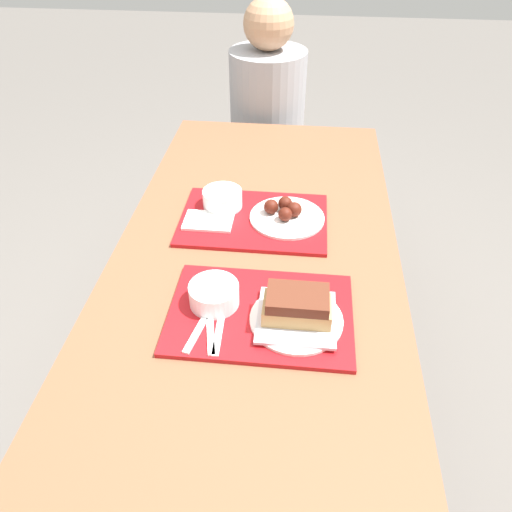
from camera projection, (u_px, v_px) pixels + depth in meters
The scene contains 14 objects.
ground_plane at pixel (255, 418), 1.83m from camera, with size 12.00×12.00×0.00m, color #605B56.
picnic_table at pixel (255, 285), 1.41m from camera, with size 0.79×1.76×0.75m.
picnic_bench_far at pixel (279, 175), 2.43m from camera, with size 0.75×0.28×0.48m.
tray_near at pixel (261, 314), 1.18m from camera, with size 0.43×0.31×0.01m.
tray_far at pixel (254, 220), 1.49m from camera, with size 0.43×0.31×0.01m.
bowl_coleslaw_near at pixel (214, 293), 1.19m from camera, with size 0.12×0.12×0.05m.
brisket_sandwich_plate at pixel (297, 311), 1.14m from camera, with size 0.22×0.22×0.08m.
plastic_fork_near at pixel (210, 327), 1.14m from camera, with size 0.05×0.17×0.00m.
plastic_knife_near at pixel (220, 327), 1.14m from camera, with size 0.02×0.17×0.00m.
plastic_spoon_near at pixel (201, 326), 1.14m from camera, with size 0.05×0.17×0.00m.
bowl_coleslaw_far at pixel (222, 198), 1.52m from camera, with size 0.12×0.12×0.05m.
wings_plate_far at pixel (286, 213), 1.48m from camera, with size 0.22×0.22×0.05m.
napkin_far at pixel (208, 221), 1.47m from camera, with size 0.14×0.10×0.01m.
person_seated_across at pixel (268, 98), 2.20m from camera, with size 0.33×0.33×0.71m.
Camera 1 is at (0.11, -1.05, 1.61)m, focal length 35.00 mm.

